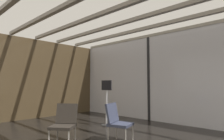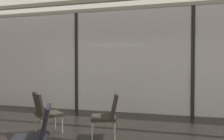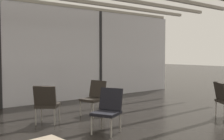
% 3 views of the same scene
% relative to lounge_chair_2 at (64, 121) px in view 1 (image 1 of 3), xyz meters
% --- Properties ---
extents(window_mullion_0, '(0.10, 0.12, 3.09)m').
position_rel_lounge_chair_2_xyz_m(window_mullion_0, '(-0.26, 3.78, 1.05)').
color(window_mullion_0, black).
rests_on(window_mullion_0, ground).
extents(side_wall_left_panels, '(0.10, 11.20, 3.09)m').
position_rel_lounge_chair_2_xyz_m(side_wall_left_panels, '(-3.71, 0.18, 1.05)').
color(side_wall_left_panels, '#473823').
rests_on(side_wall_left_panels, ground).
extents(lounge_chair_2, '(0.70, 0.71, 0.87)m').
position_rel_lounge_chair_2_xyz_m(lounge_chair_2, '(0.00, 0.00, 0.00)').
color(lounge_chair_2, '#28231E').
rests_on(lounge_chair_2, ground).
extents(lounge_chair_5, '(0.64, 0.61, 0.87)m').
position_rel_lounge_chair_2_xyz_m(lounge_chair_5, '(0.70, 0.95, 0.00)').
color(lounge_chair_5, '#33384C').
rests_on(lounge_chair_5, ground).
extents(info_sign, '(0.44, 0.32, 1.44)m').
position_rel_lounge_chair_2_xyz_m(info_sign, '(-0.75, 2.02, 0.18)').
color(info_sign, '#333333').
rests_on(info_sign, ground).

